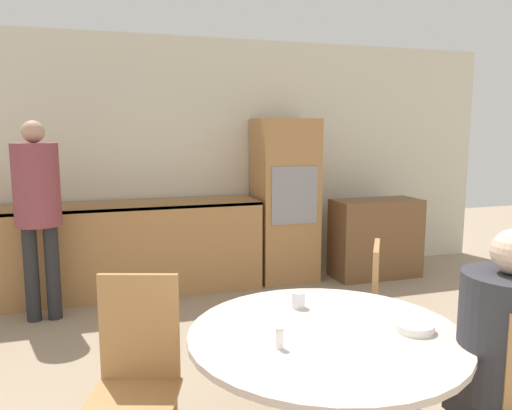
# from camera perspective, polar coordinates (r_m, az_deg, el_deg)

# --- Properties ---
(wall_back) EXTENTS (6.98, 0.05, 2.60)m
(wall_back) POSITION_cam_1_polar(r_m,az_deg,el_deg) (5.50, -6.02, 5.09)
(wall_back) COLOR beige
(wall_back) RESTS_ON ground_plane
(kitchen_counter) EXTENTS (3.10, 0.60, 0.91)m
(kitchen_counter) POSITION_cam_1_polar(r_m,az_deg,el_deg) (5.16, -17.00, -4.81)
(kitchen_counter) COLOR #AD7A47
(kitchen_counter) RESTS_ON ground_plane
(oven_unit) EXTENTS (0.63, 0.59, 1.75)m
(oven_unit) POSITION_cam_1_polar(r_m,az_deg,el_deg) (5.45, 3.27, 0.59)
(oven_unit) COLOR #AD7A47
(oven_unit) RESTS_ON ground_plane
(sideboard) EXTENTS (0.97, 0.45, 0.87)m
(sideboard) POSITION_cam_1_polar(r_m,az_deg,el_deg) (5.73, 13.49, -3.70)
(sideboard) COLOR brown
(sideboard) RESTS_ON ground_plane
(dining_table) EXTENTS (1.21, 1.21, 0.76)m
(dining_table) POSITION_cam_1_polar(r_m,az_deg,el_deg) (2.37, 7.93, -19.25)
(dining_table) COLOR brown
(dining_table) RESTS_ON ground_plane
(chair_far_left) EXTENTS (0.50, 0.50, 0.96)m
(chair_far_left) POSITION_cam_1_polar(r_m,az_deg,el_deg) (2.50, -13.54, -17.81)
(chair_far_left) COLOR #AD7A47
(chair_far_left) RESTS_ON ground_plane
(chair_far_right) EXTENTS (0.55, 0.55, 0.96)m
(chair_far_right) POSITION_cam_1_polar(r_m,az_deg,el_deg) (3.15, 11.72, -12.08)
(chair_far_right) COLOR #AD7A47
(chair_far_right) RESTS_ON ground_plane
(person_seated) EXTENTS (0.39, 0.47, 1.24)m
(person_seated) POSITION_cam_1_polar(r_m,az_deg,el_deg) (2.36, 27.20, -15.43)
(person_seated) COLOR #262628
(person_seated) RESTS_ON ground_plane
(person_standing) EXTENTS (0.37, 0.37, 1.71)m
(person_standing) POSITION_cam_1_polar(r_m,az_deg,el_deg) (4.57, -23.71, 0.63)
(person_standing) COLOR #262628
(person_standing) RESTS_ON ground_plane
(cup) EXTENTS (0.07, 0.07, 0.08)m
(cup) POSITION_cam_1_polar(r_m,az_deg,el_deg) (2.53, 4.85, -10.74)
(cup) COLOR silver
(cup) RESTS_ON dining_table
(bowl_near) EXTENTS (0.18, 0.18, 0.04)m
(bowl_near) POSITION_cam_1_polar(r_m,az_deg,el_deg) (2.36, 17.62, -13.13)
(bowl_near) COLOR white
(bowl_near) RESTS_ON dining_table
(salt_shaker) EXTENTS (0.03, 0.03, 0.09)m
(salt_shaker) POSITION_cam_1_polar(r_m,az_deg,el_deg) (2.08, 2.71, -14.93)
(salt_shaker) COLOR white
(salt_shaker) RESTS_ON dining_table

